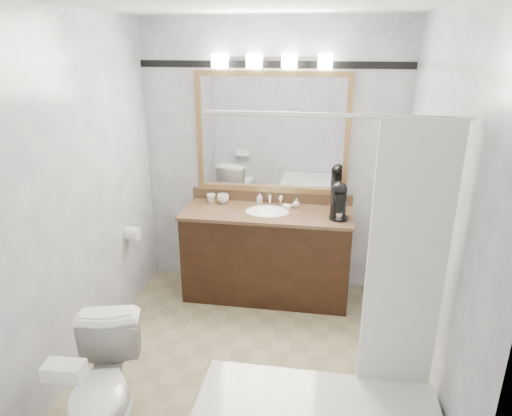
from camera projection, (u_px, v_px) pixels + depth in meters
name	position (u px, v px, depth m)	size (l,w,h in m)	color
room	(247.00, 208.00, 3.02)	(2.42, 2.62, 2.52)	tan
vanity	(267.00, 252.00, 4.24)	(1.53, 0.58, 0.97)	black
mirror	(272.00, 134.00, 4.12)	(1.40, 0.04, 1.10)	#A7804B
vanity_light_bar	(272.00, 61.00, 3.86)	(1.02, 0.14, 0.12)	silver
accent_stripe	(273.00, 64.00, 3.93)	(2.40, 0.01, 0.06)	black
tp_roll	(133.00, 234.00, 4.00)	(0.12, 0.12, 0.11)	white
toilet	(103.00, 389.00, 2.69)	(0.40, 0.69, 0.71)	white
tissue_box	(64.00, 371.00, 2.26)	(0.20, 0.11, 0.08)	white
coffee_maker	(339.00, 199.00, 3.91)	(0.16, 0.21, 0.32)	black
cup_left	(223.00, 199.00, 4.29)	(0.11, 0.11, 0.09)	white
cup_right	(211.00, 198.00, 4.32)	(0.08, 0.08, 0.08)	white
soap_bottle_a	(260.00, 198.00, 4.29)	(0.04, 0.04, 0.10)	white
soap_bottle_b	(296.00, 203.00, 4.18)	(0.07, 0.07, 0.08)	white
soap_bar	(287.00, 206.00, 4.18)	(0.09, 0.05, 0.03)	beige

